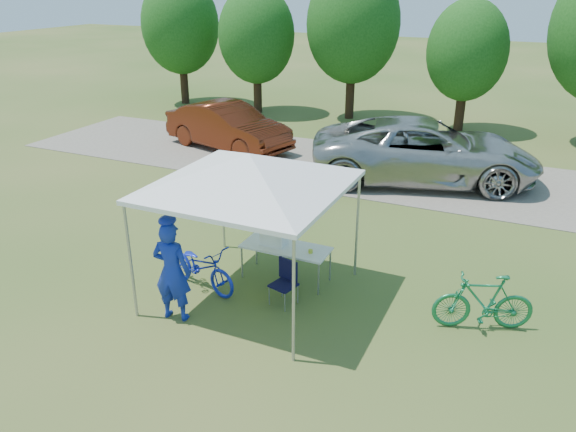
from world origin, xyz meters
The scene contains 13 objects.
ground centered at (0.00, 0.00, 0.00)m, with size 100.00×100.00×0.00m, color #2D5119.
gravel_strip centered at (0.00, 8.00, 0.01)m, with size 24.00×5.00×0.02m, color gray.
canopy centered at (0.00, 0.00, 2.65)m, with size 4.53×4.53×3.00m.
treeline centered at (-0.29, 14.05, 3.53)m, with size 24.89×4.28×6.30m.
folding_table centered at (0.32, 0.78, 0.66)m, with size 1.71×0.71×0.70m.
folding_chair centered at (0.67, 0.02, 0.47)m, with size 0.50×0.52×0.81m.
cooler centered at (0.07, 0.78, 0.88)m, with size 0.50×0.34×0.36m.
ice_cream_cup centered at (0.85, 0.73, 0.73)m, with size 0.09×0.09×0.06m, color gold.
cyclist centered at (-0.86, -1.25, 0.90)m, with size 0.66×0.43×1.81m, color #1329A2.
bike_blue centered at (-1.00, -0.19, 0.45)m, with size 0.60×1.72×0.91m, color #1628C2.
bike_green centered at (4.01, 0.63, 0.50)m, with size 0.47×1.67×1.00m, color #1A7544.
minivan centered at (1.51, 7.66, 0.90)m, with size 2.93×6.35×1.77m, color #ACACA8.
sedan centered at (-5.28, 8.19, 0.79)m, with size 1.63×4.68×1.54m, color #561F0E.
Camera 1 is at (4.39, -8.00, 5.46)m, focal length 35.00 mm.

